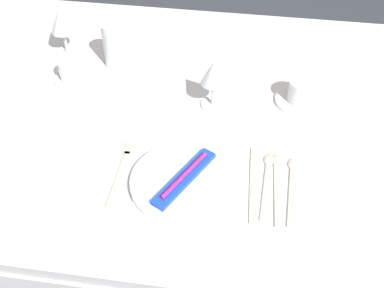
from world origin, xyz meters
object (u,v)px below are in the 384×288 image
spoon_soup (267,177)px  wine_glass_centre (61,23)px  dinner_knife (254,185)px  dinner_plate (185,182)px  fork_outer (121,170)px  spoon_tea (292,182)px  drink_tumbler (114,48)px  spoon_dessert (277,179)px  coffee_cup_left (303,91)px  wine_glass_left (214,75)px  toothbrush_package (185,178)px  coffee_cup_right (73,69)px

spoon_soup → wine_glass_centre: size_ratio=1.37×
dinner_knife → wine_glass_centre: bearing=142.6°
dinner_plate → fork_outer: bearing=172.5°
spoon_tea → drink_tumbler: size_ratio=1.53×
dinner_knife → spoon_dessert: (0.05, 0.03, 0.00)m
dinner_knife → coffee_cup_left: 0.35m
spoon_soup → spoon_dessert: (0.02, -0.00, 0.00)m
dinner_plate → spoon_dessert: size_ratio=1.15×
spoon_soup → wine_glass_left: size_ratio=1.43×
toothbrush_package → wine_glass_left: size_ratio=1.36×
dinner_knife → wine_glass_centre: wine_glass_centre is taller
toothbrush_package → coffee_cup_left: 0.45m
spoon_soup → toothbrush_package: bearing=-165.5°
dinner_knife → spoon_tea: 0.09m
toothbrush_package → spoon_tea: bearing=9.8°
dinner_plate → spoon_tea: bearing=9.8°
dinner_plate → spoon_soup: (0.19, 0.05, -0.01)m
wine_glass_centre → drink_tumbler: 0.18m
toothbrush_package → drink_tumbler: 0.54m
wine_glass_centre → wine_glass_left: wine_glass_centre is taller
toothbrush_package → wine_glass_left: 0.32m
drink_tumbler → coffee_cup_left: bearing=-10.5°
drink_tumbler → spoon_dessert: bearing=-39.1°
toothbrush_package → wine_glass_centre: (-0.46, 0.50, 0.08)m
spoon_soup → spoon_dessert: 0.02m
dinner_plate → spoon_soup: dinner_plate is taller
dinner_plate → coffee_cup_left: size_ratio=2.57×
spoon_tea → coffee_cup_right: coffee_cup_right is taller
spoon_tea → spoon_soup: bearing=174.3°
drink_tumbler → dinner_plate: bearing=-57.8°
toothbrush_package → wine_glass_centre: wine_glass_centre is taller
spoon_tea → drink_tumbler: bearing=142.7°
dinner_knife → drink_tumbler: (-0.45, 0.44, 0.06)m
fork_outer → wine_glass_centre: bearing=122.3°
coffee_cup_right → wine_glass_centre: 0.17m
dinner_plate → coffee_cup_right: bearing=137.4°
toothbrush_package → coffee_cup_right: coffee_cup_right is taller
spoon_tea → fork_outer: bearing=-176.8°
coffee_cup_left → wine_glass_left: bearing=-168.8°
dinner_plate → fork_outer: dinner_plate is taller
spoon_soup → coffee_cup_right: (-0.58, 0.31, 0.04)m
fork_outer → wine_glass_centre: size_ratio=1.36×
coffee_cup_left → coffee_cup_right: 0.67m
coffee_cup_right → wine_glass_left: 0.43m
dinner_plate → spoon_tea: dinner_plate is taller
drink_tumbler → wine_glass_left: bearing=-25.7°
spoon_dessert → dinner_plate: bearing=-167.8°
wine_glass_centre → toothbrush_package: bearing=-47.2°
spoon_tea → toothbrush_package: bearing=-170.2°
spoon_dessert → spoon_tea: (0.04, -0.00, 0.00)m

